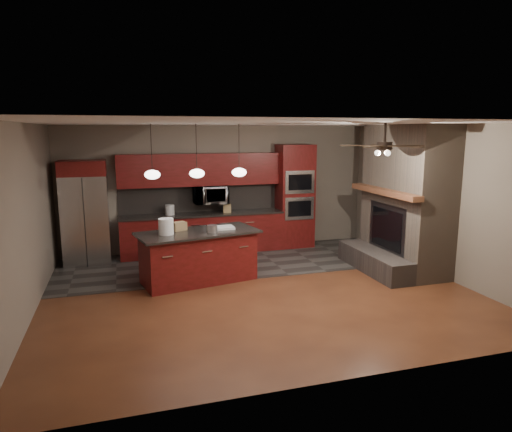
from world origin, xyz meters
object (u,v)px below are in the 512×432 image
object	(u,v)px
microwave	(210,195)
cardboard_box	(179,226)
counter_box	(227,208)
oven_tower	(295,196)
white_bucket	(166,227)
paint_can	(212,229)
refrigerator	(85,213)
paint_tray	(222,228)
kitchen_island	(199,256)
counter_bucket	(170,210)

from	to	relation	value
microwave	cardboard_box	bearing A→B (deg)	-117.62
cardboard_box	counter_box	distance (m)	2.09
oven_tower	microwave	distance (m)	1.98
white_bucket	paint_can	xyz separation A→B (m)	(0.80, -0.06, -0.08)
refrigerator	paint_tray	bearing A→B (deg)	-35.40
refrigerator	kitchen_island	xyz separation A→B (m)	(1.99, -1.83, -0.59)
counter_bucket	refrigerator	bearing A→B (deg)	-177.27
counter_bucket	counter_box	bearing A→B (deg)	-2.28
paint_tray	oven_tower	bearing A→B (deg)	39.70
refrigerator	cardboard_box	size ratio (longest dim) A/B	8.93
kitchen_island	paint_tray	xyz separation A→B (m)	(0.46, 0.09, 0.48)
kitchen_island	counter_bucket	xyz separation A→B (m)	(-0.29, 1.91, 0.55)
microwave	counter_bucket	xyz separation A→B (m)	(-0.90, -0.05, -0.29)
kitchen_island	counter_box	xyz separation A→B (m)	(0.97, 1.86, 0.53)
oven_tower	cardboard_box	world-z (taller)	oven_tower
refrigerator	paint_tray	distance (m)	3.00
kitchen_island	paint_can	distance (m)	0.59
white_bucket	cardboard_box	distance (m)	0.39
kitchen_island	counter_box	bearing A→B (deg)	50.96
oven_tower	counter_box	distance (m)	1.64
paint_tray	counter_box	world-z (taller)	counter_box
paint_can	paint_tray	distance (m)	0.33
refrigerator	cardboard_box	distance (m)	2.34
kitchen_island	cardboard_box	distance (m)	0.64
oven_tower	kitchen_island	xyz separation A→B (m)	(-2.59, -1.91, -0.73)
white_bucket	microwave	bearing A→B (deg)	59.95
refrigerator	kitchen_island	distance (m)	2.77
microwave	white_bucket	xyz separation A→B (m)	(-1.18, -2.04, -0.24)
microwave	white_bucket	world-z (taller)	microwave
paint_can	cardboard_box	size ratio (longest dim) A/B	0.81
microwave	counter_box	size ratio (longest dim) A/B	3.94
paint_tray	kitchen_island	bearing A→B (deg)	-168.91
refrigerator	counter_box	distance (m)	2.96
microwave	white_bucket	distance (m)	2.37
cardboard_box	counter_bucket	xyz separation A→B (m)	(0.02, 1.71, 0.02)
refrigerator	kitchen_island	size ratio (longest dim) A/B	0.93
white_bucket	paint_can	size ratio (longest dim) A/B	1.47
oven_tower	cardboard_box	bearing A→B (deg)	-149.53
counter_box	cardboard_box	bearing A→B (deg)	-117.74
microwave	counter_bucket	bearing A→B (deg)	-176.83
paint_can	counter_bucket	world-z (taller)	counter_bucket
paint_can	counter_box	size ratio (longest dim) A/B	1.02
cardboard_box	counter_box	world-z (taller)	counter_box
refrigerator	white_bucket	distance (m)	2.38
refrigerator	kitchen_island	bearing A→B (deg)	-42.64
cardboard_box	counter_box	bearing A→B (deg)	31.93
cardboard_box	counter_box	xyz separation A→B (m)	(1.27, 1.66, -0.00)
paint_tray	microwave	bearing A→B (deg)	84.48
paint_tray	cardboard_box	distance (m)	0.77
white_bucket	kitchen_island	bearing A→B (deg)	7.94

